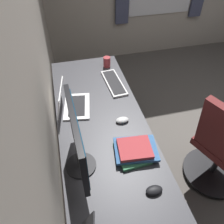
{
  "coord_description": "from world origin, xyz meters",
  "views": [
    {
      "loc": [
        -1.25,
        1.83,
        2.01
      ],
      "look_at": [
        -0.18,
        1.56,
        0.95
      ],
      "focal_mm": 35.91,
      "sensor_mm": 36.0,
      "label": 1
    }
  ],
  "objects_px": {
    "monitor_primary": "(77,140)",
    "mouse_spare": "(122,120)",
    "drawer_pedestal": "(94,126)",
    "keyboard_main": "(114,83)",
    "coffee_mug": "(107,62)",
    "office_chair": "(221,150)",
    "mouse_main": "(154,190)",
    "laptop_leftmost": "(70,103)",
    "book_stack_near": "(134,150)"
  },
  "relations": [
    {
      "from": "mouse_spare",
      "to": "coffee_mug",
      "type": "bearing_deg",
      "value": -4.36
    },
    {
      "from": "monitor_primary",
      "to": "mouse_spare",
      "type": "relative_size",
      "value": 5.3
    },
    {
      "from": "laptop_leftmost",
      "to": "book_stack_near",
      "type": "height_order",
      "value": "laptop_leftmost"
    },
    {
      "from": "laptop_leftmost",
      "to": "coffee_mug",
      "type": "distance_m",
      "value": 0.7
    },
    {
      "from": "keyboard_main",
      "to": "book_stack_near",
      "type": "bearing_deg",
      "value": 175.64
    },
    {
      "from": "mouse_spare",
      "to": "book_stack_near",
      "type": "bearing_deg",
      "value": 179.29
    },
    {
      "from": "monitor_primary",
      "to": "book_stack_near",
      "type": "relative_size",
      "value": 1.73
    },
    {
      "from": "keyboard_main",
      "to": "book_stack_near",
      "type": "height_order",
      "value": "book_stack_near"
    },
    {
      "from": "monitor_primary",
      "to": "laptop_leftmost",
      "type": "xyz_separation_m",
      "value": [
        0.59,
        0.0,
        -0.22
      ]
    },
    {
      "from": "office_chair",
      "to": "coffee_mug",
      "type": "bearing_deg",
      "value": 34.62
    },
    {
      "from": "drawer_pedestal",
      "to": "coffee_mug",
      "type": "bearing_deg",
      "value": -28.57
    },
    {
      "from": "monitor_primary",
      "to": "keyboard_main",
      "type": "height_order",
      "value": "monitor_primary"
    },
    {
      "from": "office_chair",
      "to": "monitor_primary",
      "type": "bearing_deg",
      "value": 92.53
    },
    {
      "from": "laptop_leftmost",
      "to": "office_chair",
      "type": "height_order",
      "value": "office_chair"
    },
    {
      "from": "mouse_main",
      "to": "office_chair",
      "type": "height_order",
      "value": "office_chair"
    },
    {
      "from": "mouse_main",
      "to": "book_stack_near",
      "type": "relative_size",
      "value": 0.33
    },
    {
      "from": "monitor_primary",
      "to": "laptop_leftmost",
      "type": "relative_size",
      "value": 1.54
    },
    {
      "from": "monitor_primary",
      "to": "keyboard_main",
      "type": "relative_size",
      "value": 1.29
    },
    {
      "from": "keyboard_main",
      "to": "mouse_main",
      "type": "bearing_deg",
      "value": 178.35
    },
    {
      "from": "drawer_pedestal",
      "to": "laptop_leftmost",
      "type": "distance_m",
      "value": 0.48
    },
    {
      "from": "book_stack_near",
      "to": "coffee_mug",
      "type": "xyz_separation_m",
      "value": [
        1.13,
        -0.07,
        0.02
      ]
    },
    {
      "from": "drawer_pedestal",
      "to": "laptop_leftmost",
      "type": "relative_size",
      "value": 1.94
    },
    {
      "from": "laptop_leftmost",
      "to": "coffee_mug",
      "type": "bearing_deg",
      "value": -38.49
    },
    {
      "from": "mouse_main",
      "to": "office_chair",
      "type": "xyz_separation_m",
      "value": [
        0.34,
        -0.78,
        -0.29
      ]
    },
    {
      "from": "drawer_pedestal",
      "to": "mouse_spare",
      "type": "height_order",
      "value": "mouse_spare"
    },
    {
      "from": "drawer_pedestal",
      "to": "laptop_leftmost",
      "type": "bearing_deg",
      "value": 116.89
    },
    {
      "from": "keyboard_main",
      "to": "mouse_spare",
      "type": "height_order",
      "value": "mouse_spare"
    },
    {
      "from": "book_stack_near",
      "to": "mouse_main",
      "type": "bearing_deg",
      "value": -174.17
    },
    {
      "from": "coffee_mug",
      "to": "drawer_pedestal",
      "type": "bearing_deg",
      "value": 151.43
    },
    {
      "from": "keyboard_main",
      "to": "mouse_main",
      "type": "height_order",
      "value": "mouse_main"
    },
    {
      "from": "drawer_pedestal",
      "to": "mouse_main",
      "type": "height_order",
      "value": "mouse_main"
    },
    {
      "from": "monitor_primary",
      "to": "laptop_leftmost",
      "type": "bearing_deg",
      "value": 0.3
    },
    {
      "from": "keyboard_main",
      "to": "coffee_mug",
      "type": "distance_m",
      "value": 0.31
    },
    {
      "from": "mouse_spare",
      "to": "book_stack_near",
      "type": "distance_m",
      "value": 0.31
    },
    {
      "from": "mouse_main",
      "to": "mouse_spare",
      "type": "height_order",
      "value": "same"
    },
    {
      "from": "coffee_mug",
      "to": "office_chair",
      "type": "bearing_deg",
      "value": -145.38
    },
    {
      "from": "drawer_pedestal",
      "to": "office_chair",
      "type": "relative_size",
      "value": 0.72
    },
    {
      "from": "keyboard_main",
      "to": "office_chair",
      "type": "distance_m",
      "value": 1.12
    },
    {
      "from": "monitor_primary",
      "to": "mouse_main",
      "type": "xyz_separation_m",
      "value": [
        -0.28,
        -0.4,
        -0.25
      ]
    },
    {
      "from": "keyboard_main",
      "to": "coffee_mug",
      "type": "xyz_separation_m",
      "value": [
        0.31,
        -0.0,
        0.04
      ]
    },
    {
      "from": "mouse_main",
      "to": "mouse_spare",
      "type": "relative_size",
      "value": 1.0
    },
    {
      "from": "drawer_pedestal",
      "to": "coffee_mug",
      "type": "relative_size",
      "value": 6.16
    },
    {
      "from": "book_stack_near",
      "to": "office_chair",
      "type": "height_order",
      "value": "office_chair"
    },
    {
      "from": "book_stack_near",
      "to": "coffee_mug",
      "type": "distance_m",
      "value": 1.13
    },
    {
      "from": "monitor_primary",
      "to": "coffee_mug",
      "type": "relative_size",
      "value": 4.89
    },
    {
      "from": "laptop_leftmost",
      "to": "book_stack_near",
      "type": "xyz_separation_m",
      "value": [
        -0.58,
        -0.37,
        -0.02
      ]
    },
    {
      "from": "coffee_mug",
      "to": "mouse_spare",
      "type": "bearing_deg",
      "value": 175.64
    },
    {
      "from": "drawer_pedestal",
      "to": "keyboard_main",
      "type": "xyz_separation_m",
      "value": [
        0.14,
        -0.24,
        0.39
      ]
    },
    {
      "from": "monitor_primary",
      "to": "book_stack_near",
      "type": "bearing_deg",
      "value": -88.21
    },
    {
      "from": "mouse_main",
      "to": "coffee_mug",
      "type": "height_order",
      "value": "coffee_mug"
    }
  ]
}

